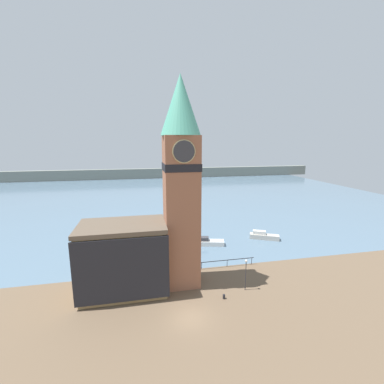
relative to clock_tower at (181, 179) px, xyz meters
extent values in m
plane|color=brown|center=(-0.35, -7.22, -13.84)|extent=(160.00, 160.00, 0.00)
cube|color=slate|center=(-0.35, 63.12, -13.84)|extent=(160.00, 120.00, 0.00)
cube|color=gray|center=(-0.35, 103.12, -11.34)|extent=(180.00, 3.00, 5.00)
cube|color=#232328|center=(7.30, 2.87, -12.79)|extent=(8.43, 0.08, 0.08)
cylinder|color=#232328|center=(3.38, 2.87, -13.32)|extent=(0.07, 0.07, 1.05)
cylinder|color=#232328|center=(7.30, 2.87, -13.32)|extent=(0.07, 0.07, 1.05)
cylinder|color=#232328|center=(11.21, 2.87, -13.32)|extent=(0.07, 0.07, 1.05)
cube|color=#935B42|center=(-0.01, 0.01, -4.32)|extent=(4.18, 4.18, 19.05)
cube|color=black|center=(-0.01, 0.01, 1.48)|extent=(4.30, 4.30, 0.90)
cylinder|color=tan|center=(-0.01, -2.14, 3.39)|extent=(2.66, 0.12, 2.66)
cylinder|color=#333338|center=(-0.01, -2.23, 3.39)|extent=(2.42, 0.12, 2.42)
cylinder|color=tan|center=(2.14, 0.01, 3.39)|extent=(0.12, 2.66, 2.66)
cylinder|color=#333338|center=(2.23, 0.01, 3.39)|extent=(0.12, 2.42, 2.42)
cone|color=#51A88E|center=(-0.01, 0.01, 8.69)|extent=(4.80, 4.80, 6.98)
cube|color=#A88451|center=(-7.29, -0.29, -9.78)|extent=(9.97, 6.21, 8.12)
cube|color=brown|center=(-7.29, -0.29, -5.47)|extent=(10.37, 6.61, 0.50)
cube|color=#232328|center=(-7.29, -3.54, -9.62)|extent=(10.47, 0.30, 7.47)
cube|color=silver|center=(6.54, 11.48, -13.42)|extent=(6.23, 3.08, 0.85)
cube|color=#38383D|center=(5.49, 11.74, -12.68)|extent=(2.85, 1.78, 0.64)
cube|color=#B7B2A8|center=(18.03, 12.08, -13.39)|extent=(5.52, 3.72, 0.91)
cube|color=silver|center=(17.16, 12.52, -12.60)|extent=(2.60, 1.98, 0.66)
cylinder|color=black|center=(1.60, -1.34, -13.56)|extent=(0.32, 0.32, 0.57)
sphere|color=black|center=(1.60, -1.34, -13.28)|extent=(0.33, 0.33, 0.33)
cylinder|color=black|center=(4.26, -4.68, -13.61)|extent=(0.28, 0.28, 0.46)
sphere|color=black|center=(4.26, -4.68, -13.38)|extent=(0.30, 0.30, 0.30)
cylinder|color=#2D2D33|center=(7.48, -3.42, -11.94)|extent=(0.10, 0.10, 3.81)
sphere|color=silver|center=(7.48, -3.42, -9.94)|extent=(0.32, 0.32, 0.32)
camera|label=1|loc=(-4.98, -30.81, 4.37)|focal=24.00mm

